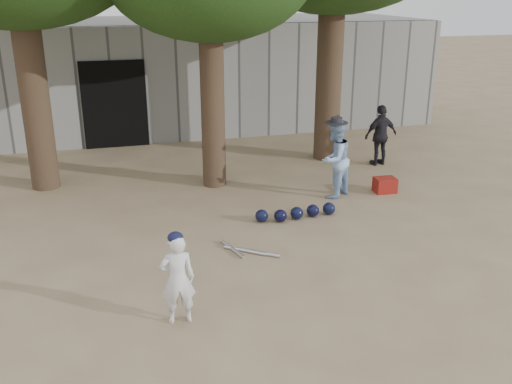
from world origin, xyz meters
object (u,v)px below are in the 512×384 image
object	(u,v)px
spectator_dark	(381,135)
red_bag	(385,185)
spectator_blue	(335,159)
boy_player	(178,279)

from	to	relation	value
spectator_dark	red_bag	size ratio (longest dim) A/B	3.34
spectator_blue	red_bag	size ratio (longest dim) A/B	3.62
boy_player	red_bag	distance (m)	5.93
spectator_blue	spectator_dark	distance (m)	2.51
spectator_blue	red_bag	xyz separation A→B (m)	(1.10, -0.06, -0.61)
boy_player	spectator_dark	size ratio (longest dim) A/B	0.84
spectator_dark	red_bag	bearing A→B (deg)	59.53
spectator_blue	spectator_dark	xyz separation A→B (m)	(1.87, 1.68, -0.06)
boy_player	red_bag	world-z (taller)	boy_player
boy_player	spectator_dark	bearing A→B (deg)	-134.50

